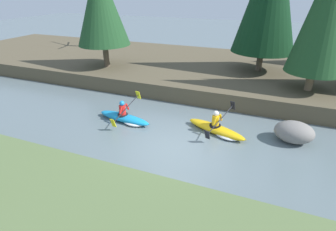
{
  "coord_description": "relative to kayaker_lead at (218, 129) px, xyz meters",
  "views": [
    {
      "loc": [
        2.87,
        -7.86,
        5.58
      ],
      "look_at": [
        -0.88,
        1.63,
        0.55
      ],
      "focal_mm": 28.0,
      "sensor_mm": 36.0,
      "label": 1
    }
  ],
  "objects": [
    {
      "name": "conifer_tree_far_left",
      "position": [
        -8.41,
        4.58,
        4.45
      ],
      "size": [
        3.25,
        3.25,
        6.17
      ],
      "color": "brown",
      "rests_on": "riverbank_far"
    },
    {
      "name": "riverbank_far",
      "position": [
        -1.31,
        7.59,
        0.24
      ],
      "size": [
        44.0,
        10.45,
        0.87
      ],
      "color": "brown",
      "rests_on": "ground"
    },
    {
      "name": "ground_plane",
      "position": [
        -1.31,
        -1.85,
        -0.2
      ],
      "size": [
        90.0,
        90.0,
        0.0
      ],
      "primitive_type": "plane",
      "color": "slate"
    },
    {
      "name": "conifer_tree_mid_left",
      "position": [
        3.57,
        4.52,
        4.63
      ],
      "size": [
        2.7,
        2.7,
        6.98
      ],
      "color": "#7A664C",
      "rests_on": "riverbank_far"
    },
    {
      "name": "kayaker_lead",
      "position": [
        0.0,
        0.0,
        0.0
      ],
      "size": [
        2.74,
        2.01,
        1.2
      ],
      "rotation": [
        0.0,
        0.0,
        -0.34
      ],
      "color": "yellow",
      "rests_on": "ground"
    },
    {
      "name": "boulder_midstream",
      "position": [
        2.9,
        0.48,
        0.23
      ],
      "size": [
        1.51,
        1.18,
        0.85
      ],
      "color": "gray",
      "rests_on": "ground"
    },
    {
      "name": "bare_tree_upstream",
      "position": [
        -11.39,
        9.76,
        3.11
      ],
      "size": [
        2.88,
        2.84,
        5.16
      ],
      "color": "brown",
      "rests_on": "riverbank_far"
    },
    {
      "name": "kayaker_middle",
      "position": [
        -4.15,
        -0.48,
        0.0
      ],
      "size": [
        2.8,
        2.07,
        1.2
      ],
      "rotation": [
        0.0,
        0.0,
        -0.13
      ],
      "color": "#1993D6",
      "rests_on": "ground"
    }
  ]
}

